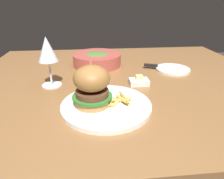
# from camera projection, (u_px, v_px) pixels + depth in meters

# --- Properties ---
(dining_table) EXTENTS (1.20, 0.98, 0.74)m
(dining_table) POSITION_uv_depth(u_px,v_px,m) (121.00, 96.00, 0.84)
(dining_table) COLOR brown
(dining_table) RESTS_ON ground
(main_plate) EXTENTS (0.26, 0.26, 0.01)m
(main_plate) POSITION_uv_depth(u_px,v_px,m) (106.00, 106.00, 0.58)
(main_plate) COLOR white
(main_plate) RESTS_ON dining_table
(burger_sandwich) EXTENTS (0.11, 0.11, 0.13)m
(burger_sandwich) POSITION_uv_depth(u_px,v_px,m) (92.00, 86.00, 0.55)
(burger_sandwich) COLOR #B78447
(burger_sandwich) RESTS_ON main_plate
(fries_pile) EXTENTS (0.08, 0.07, 0.02)m
(fries_pile) POSITION_uv_depth(u_px,v_px,m) (118.00, 100.00, 0.58)
(fries_pile) COLOR #EABC5B
(fries_pile) RESTS_ON main_plate
(wine_glass) EXTENTS (0.07, 0.07, 0.18)m
(wine_glass) POSITION_uv_depth(u_px,v_px,m) (47.00, 51.00, 0.68)
(wine_glass) COLOR silver
(wine_glass) RESTS_ON dining_table
(bread_plate) EXTENTS (0.15, 0.15, 0.01)m
(bread_plate) POSITION_uv_depth(u_px,v_px,m) (173.00, 69.00, 0.88)
(bread_plate) COLOR white
(bread_plate) RESTS_ON dining_table
(table_knife) EXTENTS (0.19, 0.08, 0.01)m
(table_knife) POSITION_uv_depth(u_px,v_px,m) (162.00, 66.00, 0.89)
(table_knife) COLOR silver
(table_knife) RESTS_ON bread_plate
(butter_dish) EXTENTS (0.07, 0.05, 0.04)m
(butter_dish) POSITION_uv_depth(u_px,v_px,m) (139.00, 81.00, 0.73)
(butter_dish) COLOR white
(butter_dish) RESTS_ON dining_table
(soup_bowl) EXTENTS (0.22, 0.22, 0.06)m
(soup_bowl) POSITION_uv_depth(u_px,v_px,m) (97.00, 59.00, 0.94)
(soup_bowl) COLOR #B24C42
(soup_bowl) RESTS_ON dining_table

